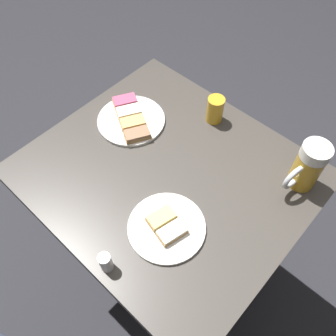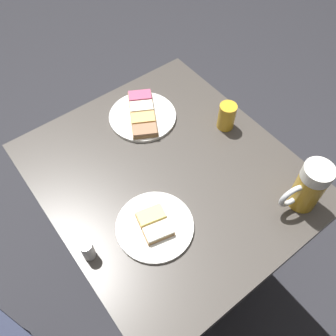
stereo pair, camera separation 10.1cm
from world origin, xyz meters
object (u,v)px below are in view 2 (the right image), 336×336
Objects in this scene: beer_mug at (308,187)px; plate_far at (155,226)px; plate_near at (143,115)px; salt_shaker at (88,250)px; beer_glass_small at (227,116)px.

plate_far is at bearing 63.33° from beer_mug.
plate_near and plate_far have the same top height.
beer_mug is 2.51× the size of salt_shaker.
beer_mug is 0.33m from beer_glass_small.
salt_shaker is at bearing 101.40° from beer_glass_small.
beer_glass_small is (0.15, -0.39, 0.04)m from plate_far.
salt_shaker is at bearing 67.85° from beer_mug.
salt_shaker is (0.22, 0.54, -0.05)m from beer_mug.
plate_near is 0.55m from beer_mug.
plate_near is at bearing 16.98° from beer_mug.
salt_shaker is at bearing 129.03° from plate_near.
beer_mug is at bearing -112.15° from salt_shaker.
salt_shaker reaches higher than plate_near.
beer_mug is at bearing -163.02° from plate_near.
plate_far is 1.31× the size of beer_mug.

